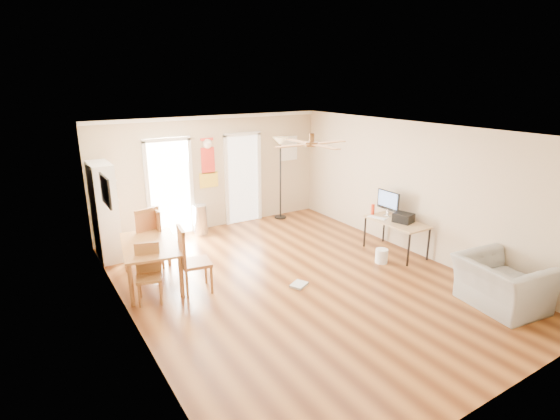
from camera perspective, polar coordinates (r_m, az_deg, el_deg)
floor at (r=7.60m, az=2.44°, el=-9.45°), size 7.00×7.00×0.00m
ceiling at (r=6.86m, az=2.71°, el=10.41°), size 5.50×7.00×0.00m
wall_back at (r=10.11m, az=-8.80°, el=4.88°), size 5.50×0.04×2.60m
wall_front at (r=4.88m, az=26.98°, el=-10.26°), size 5.50×0.04×2.60m
wall_left at (r=6.08m, az=-19.38°, el=-4.06°), size 0.04×7.00×2.60m
wall_right at (r=8.92m, az=17.28°, el=2.70°), size 0.04×7.00×2.60m
crown_molding at (r=6.86m, az=2.70°, el=10.08°), size 5.50×7.00×0.08m
kitchen_doorway at (r=9.79m, az=-14.33°, el=2.66°), size 0.90×0.10×2.10m
bathroom_doorway at (r=10.46m, az=-4.93°, el=4.02°), size 0.80×0.10×2.10m
wall_decal at (r=9.99m, az=-9.48°, el=6.17°), size 0.46×0.03×1.10m
ac_grille at (r=10.96m, az=1.12°, el=8.14°), size 0.50×0.04×0.60m
framed_poster at (r=7.29m, az=-22.05°, el=2.37°), size 0.04×0.66×0.48m
ceiling_fan at (r=6.64m, az=4.18°, el=8.69°), size 1.24×1.24×0.20m
bookshelf at (r=8.91m, az=-22.15°, el=-0.19°), size 0.40×0.86×1.89m
dining_table at (r=7.71m, az=-16.59°, el=-6.80°), size 1.12×1.60×0.73m
dining_chair_right_a at (r=8.39m, az=-14.38°, el=-3.32°), size 0.48×0.48×1.10m
dining_chair_right_b at (r=7.21m, az=-11.07°, el=-6.40°), size 0.53×0.53×1.12m
dining_chair_near at (r=7.09m, az=-16.93°, el=-8.16°), size 0.47×0.47×0.92m
dining_chair_far at (r=8.46m, az=-17.61°, el=-3.29°), size 0.57×0.57×1.14m
trash_can at (r=9.86m, az=-10.48°, el=-1.28°), size 0.33×0.33×0.69m
torchiere_lamp at (r=10.69m, az=0.06°, el=4.18°), size 0.45×0.45×2.03m
computer_desk at (r=8.97m, az=14.98°, el=-3.48°), size 0.63×1.26×0.67m
imac at (r=9.07m, az=14.06°, el=0.82°), size 0.24×0.57×0.53m
keyboard at (r=8.96m, az=12.67°, el=-0.99°), size 0.24×0.40×0.01m
printer at (r=8.81m, az=15.98°, el=-0.99°), size 0.38×0.42×0.18m
orange_bottle at (r=9.16m, az=12.14°, el=0.09°), size 0.08×0.08×0.22m
wastebasket_a at (r=8.51m, az=13.25°, el=-5.92°), size 0.30×0.30×0.27m
floor_cloth at (r=7.46m, az=2.51°, el=-9.82°), size 0.36×0.33×0.04m
armchair at (r=7.49m, az=27.17°, el=-8.64°), size 1.19×1.31×0.77m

